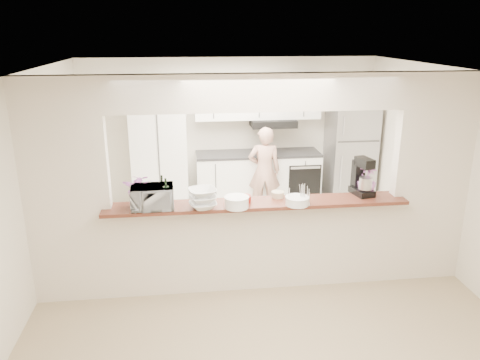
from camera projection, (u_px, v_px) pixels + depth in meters
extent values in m
plane|color=tan|center=(256.00, 285.00, 5.61)|extent=(6.00, 6.00, 0.00)
cube|color=beige|center=(240.00, 232.00, 7.07)|extent=(5.00, 2.90, 0.01)
cube|color=silver|center=(67.00, 194.00, 4.99)|extent=(0.90, 0.15, 2.50)
cube|color=silver|center=(430.00, 180.00, 5.46)|extent=(0.90, 0.15, 2.50)
cube|color=silver|center=(258.00, 92.00, 4.91)|extent=(3.20, 0.15, 0.40)
cube|color=silver|center=(256.00, 246.00, 5.45)|extent=(3.20, 0.15, 1.05)
cube|color=brown|center=(257.00, 204.00, 5.24)|extent=(3.40, 0.38, 0.04)
cube|color=white|center=(159.00, 149.00, 7.70)|extent=(0.90, 0.60, 2.10)
cube|color=white|center=(258.00, 180.00, 8.08)|extent=(2.10, 0.60, 0.90)
cube|color=#2F2F31|center=(258.00, 154.00, 7.93)|extent=(2.10, 0.62, 0.04)
cube|color=white|center=(258.00, 96.00, 7.76)|extent=(2.10, 0.35, 0.75)
cube|color=black|center=(273.00, 123.00, 7.82)|extent=(0.75, 0.45, 0.12)
cube|color=black|center=(305.00, 181.00, 7.86)|extent=(0.55, 0.02, 0.55)
cube|color=#A5A6AA|center=(350.00, 156.00, 8.09)|extent=(0.75, 0.70, 1.70)
imported|color=#D571BB|center=(139.00, 189.00, 5.12)|extent=(0.36, 0.33, 0.36)
cylinder|color=black|center=(162.00, 192.00, 5.19)|extent=(0.06, 0.06, 0.23)
cylinder|color=black|center=(162.00, 179.00, 5.14)|extent=(0.02, 0.02, 0.08)
cylinder|color=black|center=(166.00, 198.00, 4.98)|extent=(0.07, 0.07, 0.26)
cylinder|color=black|center=(166.00, 183.00, 4.93)|extent=(0.02, 0.02, 0.09)
imported|color=#ABABB0|center=(152.00, 197.00, 5.01)|extent=(0.46, 0.32, 0.25)
imported|color=silver|center=(203.00, 199.00, 5.01)|extent=(0.35, 0.35, 0.22)
cylinder|color=white|center=(237.00, 202.00, 5.05)|extent=(0.26, 0.26, 0.12)
cylinder|color=white|center=(237.00, 197.00, 5.03)|extent=(0.27, 0.27, 0.01)
cylinder|color=white|center=(297.00, 201.00, 5.13)|extent=(0.25, 0.25, 0.08)
cylinder|color=white|center=(297.00, 197.00, 5.12)|extent=(0.26, 0.26, 0.01)
cylinder|color=maroon|center=(244.00, 199.00, 5.22)|extent=(0.16, 0.16, 0.08)
cylinder|color=tan|center=(278.00, 194.00, 5.37)|extent=(0.14, 0.14, 0.07)
cube|color=silver|center=(299.00, 203.00, 5.18)|extent=(0.26, 0.19, 0.01)
cube|color=white|center=(299.00, 200.00, 5.17)|extent=(0.12, 0.12, 0.06)
cube|color=black|center=(362.00, 191.00, 5.46)|extent=(0.24, 0.33, 0.07)
cube|color=black|center=(358.00, 173.00, 5.49)|extent=(0.14, 0.13, 0.32)
cube|color=black|center=(365.00, 163.00, 5.34)|extent=(0.17, 0.27, 0.11)
cylinder|color=#B7B7BC|center=(366.00, 183.00, 5.36)|extent=(0.15, 0.15, 0.14)
imported|color=#B86CC9|center=(367.00, 179.00, 5.42)|extent=(0.28, 0.28, 0.38)
imported|color=tan|center=(264.00, 171.00, 7.62)|extent=(0.56, 0.39, 1.45)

